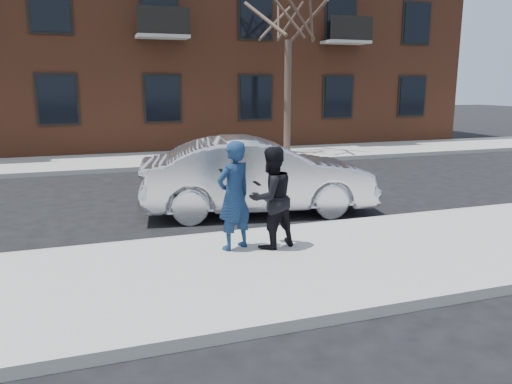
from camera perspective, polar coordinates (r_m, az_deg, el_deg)
name	(u,v)px	position (r m, az deg, el deg)	size (l,w,h in m)	color
ground	(290,265)	(7.81, 3.95, -8.30)	(100.00, 100.00, 0.00)	black
near_sidewalk	(297,266)	(7.56, 4.70, -8.38)	(50.00, 3.50, 0.15)	#989690
near_curb	(257,233)	(9.15, 0.16, -4.66)	(50.00, 0.10, 0.15)	#999691
far_sidewalk	(170,159)	(18.39, -9.86, 3.70)	(50.00, 3.50, 0.15)	#989690
far_curb	(179,167)	(16.64, -8.84, 2.86)	(50.00, 0.10, 0.15)	#999691
apartment_building	(183,11)	(25.43, -8.30, 19.80)	(24.30, 10.30, 12.30)	brown
street_tree	(289,6)	(19.40, 3.76, 20.44)	(3.60, 3.60, 6.80)	#3B2D23
silver_sedan	(258,176)	(10.68, 0.19, 1.86)	(1.72, 4.93, 1.63)	silver
man_hoodie	(234,196)	(7.84, -2.53, -0.43)	(0.75, 0.63, 1.74)	navy
man_peacoat	(271,198)	(7.92, 1.76, -0.65)	(0.94, 0.82, 1.63)	black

